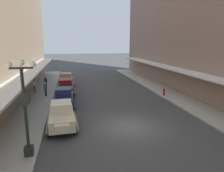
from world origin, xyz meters
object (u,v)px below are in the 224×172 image
object	(u,v)px
parked_car_3	(64,98)
lamp_post_with_clock	(25,104)
parked_car_1	(66,79)
pedestrian_1	(34,85)
parked_car_0	(62,115)
parked_car_2	(66,87)
pedestrian_2	(46,83)
fire_hydrant	(164,92)
pedestrian_0	(46,89)

from	to	relation	value
parked_car_3	lamp_post_with_clock	xyz separation A→B (m)	(-1.66, -8.41, 2.04)
parked_car_1	lamp_post_with_clock	xyz separation A→B (m)	(-1.78, -18.23, 2.04)
pedestrian_1	lamp_post_with_clock	bearing A→B (deg)	-82.48
parked_car_0	pedestrian_1	bearing A→B (deg)	108.12
parked_car_2	pedestrian_1	distance (m)	3.90
parked_car_0	parked_car_3	world-z (taller)	same
pedestrian_1	pedestrian_2	size ratio (longest dim) A/B	1.02
fire_hydrant	pedestrian_0	xyz separation A→B (m)	(-13.18, 2.43, 0.43)
pedestrian_1	fire_hydrant	bearing A→B (deg)	-16.92
parked_car_3	pedestrian_2	distance (m)	7.97
parked_car_3	parked_car_2	bearing A→B (deg)	88.91
parked_car_1	lamp_post_with_clock	bearing A→B (deg)	-95.59
pedestrian_0	pedestrian_1	bearing A→B (deg)	126.29
parked_car_0	pedestrian_0	world-z (taller)	parked_car_0
parked_car_0	pedestrian_0	distance (m)	9.00
parked_car_0	pedestrian_2	xyz separation A→B (m)	(-2.39, 12.26, 0.05)
parked_car_2	pedestrian_2	world-z (taller)	parked_car_2
lamp_post_with_clock	pedestrian_1	distance (m)	14.80
pedestrian_1	pedestrian_2	bearing A→B (deg)	51.77
pedestrian_2	parked_car_2	bearing A→B (deg)	-47.52
pedestrian_0	parked_car_2	bearing A→B (deg)	18.48
parked_car_0	lamp_post_with_clock	world-z (taller)	lamp_post_with_clock
parked_car_2	pedestrian_2	bearing A→B (deg)	132.48
lamp_post_with_clock	pedestrian_0	xyz separation A→B (m)	(-0.43, 12.51, -2.00)
parked_car_0	parked_car_2	size ratio (longest dim) A/B	1.01
pedestrian_0	fire_hydrant	bearing A→B (deg)	-10.44
parked_car_0	fire_hydrant	world-z (taller)	parked_car_0
parked_car_0	parked_car_1	distance (m)	14.49
parked_car_1	parked_car_2	size ratio (longest dim) A/B	1.01
parked_car_2	parked_car_3	size ratio (longest dim) A/B	0.99
parked_car_0	fire_hydrant	distance (m)	12.82
fire_hydrant	pedestrian_0	bearing A→B (deg)	169.56
parked_car_3	pedestrian_1	xyz separation A→B (m)	(-3.58, 6.13, 0.07)
parked_car_0	parked_car_3	size ratio (longest dim) A/B	1.00
parked_car_0	pedestrian_1	distance (m)	11.37
parked_car_1	pedestrian_0	size ratio (longest dim) A/B	2.62
lamp_post_with_clock	parked_car_1	bearing A→B (deg)	84.41
fire_hydrant	pedestrian_2	xyz separation A→B (m)	(-13.53, 5.91, 0.43)
parked_car_3	fire_hydrant	size ratio (longest dim) A/B	5.25
parked_car_0	parked_car_1	xyz separation A→B (m)	(0.17, 14.49, 0.00)
parked_car_0	pedestrian_1	world-z (taller)	parked_car_0
parked_car_1	parked_car_2	xyz separation A→B (m)	(-0.03, -4.99, 0.00)
parked_car_3	pedestrian_0	xyz separation A→B (m)	(-2.09, 4.10, 0.05)
lamp_post_with_clock	pedestrian_1	world-z (taller)	lamp_post_with_clock
pedestrian_1	parked_car_1	bearing A→B (deg)	44.83
parked_car_2	pedestrian_1	bearing A→B (deg)	160.40
pedestrian_0	parked_car_1	bearing A→B (deg)	68.86
parked_car_0	parked_car_2	xyz separation A→B (m)	(0.14, 9.50, 0.00)
fire_hydrant	lamp_post_with_clock	bearing A→B (deg)	-141.66
fire_hydrant	pedestrian_2	world-z (taller)	pedestrian_2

